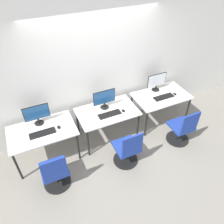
# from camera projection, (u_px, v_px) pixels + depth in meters

# --- Properties ---
(ground_plane) EXTENTS (20.00, 20.00, 0.00)m
(ground_plane) POSITION_uv_depth(u_px,v_px,m) (115.00, 148.00, 4.58)
(ground_plane) COLOR gray
(wall_back) EXTENTS (12.00, 0.05, 2.80)m
(wall_back) POSITION_uv_depth(u_px,v_px,m) (97.00, 70.00, 4.29)
(wall_back) COLOR silver
(wall_back) RESTS_ON ground_plane
(desk_left) EXTENTS (1.21, 0.75, 0.71)m
(desk_left) POSITION_uv_depth(u_px,v_px,m) (42.00, 133.00, 4.01)
(desk_left) COLOR silver
(desk_left) RESTS_ON ground_plane
(monitor_left) EXTENTS (0.46, 0.17, 0.41)m
(monitor_left) POSITION_uv_depth(u_px,v_px,m) (37.00, 114.00, 3.97)
(monitor_left) COLOR black
(monitor_left) RESTS_ON desk_left
(keyboard_left) EXTENTS (0.46, 0.15, 0.02)m
(keyboard_left) POSITION_uv_depth(u_px,v_px,m) (42.00, 133.00, 3.89)
(keyboard_left) COLOR black
(keyboard_left) RESTS_ON desk_left
(mouse_left) EXTENTS (0.06, 0.09, 0.03)m
(mouse_left) POSITION_uv_depth(u_px,v_px,m) (59.00, 127.00, 4.00)
(mouse_left) COLOR black
(mouse_left) RESTS_ON desk_left
(office_chair_left) EXTENTS (0.48, 0.48, 0.87)m
(office_chair_left) POSITION_uv_depth(u_px,v_px,m) (55.00, 174.00, 3.68)
(office_chair_left) COLOR black
(office_chair_left) RESTS_ON ground_plane
(desk_center) EXTENTS (1.21, 0.75, 0.71)m
(desk_center) POSITION_uv_depth(u_px,v_px,m) (107.00, 114.00, 4.43)
(desk_center) COLOR silver
(desk_center) RESTS_ON ground_plane
(monitor_center) EXTENTS (0.46, 0.17, 0.41)m
(monitor_center) POSITION_uv_depth(u_px,v_px,m) (104.00, 98.00, 4.33)
(monitor_center) COLOR black
(monitor_center) RESTS_ON desk_center
(keyboard_center) EXTENTS (0.46, 0.15, 0.02)m
(keyboard_center) POSITION_uv_depth(u_px,v_px,m) (110.00, 114.00, 4.30)
(keyboard_center) COLOR black
(keyboard_center) RESTS_ON desk_center
(mouse_center) EXTENTS (0.06, 0.09, 0.03)m
(mouse_center) POSITION_uv_depth(u_px,v_px,m) (123.00, 111.00, 4.37)
(mouse_center) COLOR black
(mouse_center) RESTS_ON desk_center
(office_chair_center) EXTENTS (0.48, 0.48, 0.87)m
(office_chair_center) POSITION_uv_depth(u_px,v_px,m) (127.00, 150.00, 4.07)
(office_chair_center) COLOR black
(office_chair_center) RESTS_ON ground_plane
(desk_right) EXTENTS (1.21, 0.75, 0.71)m
(desk_right) POSITION_uv_depth(u_px,v_px,m) (161.00, 98.00, 4.85)
(desk_right) COLOR silver
(desk_right) RESTS_ON ground_plane
(monitor_right) EXTENTS (0.46, 0.17, 0.41)m
(monitor_right) POSITION_uv_depth(u_px,v_px,m) (157.00, 81.00, 4.82)
(monitor_right) COLOR black
(monitor_right) RESTS_ON desk_right
(keyboard_right) EXTENTS (0.46, 0.15, 0.02)m
(keyboard_right) POSITION_uv_depth(u_px,v_px,m) (164.00, 97.00, 4.74)
(keyboard_right) COLOR black
(keyboard_right) RESTS_ON desk_right
(mouse_right) EXTENTS (0.06, 0.09, 0.03)m
(mouse_right) POSITION_uv_depth(u_px,v_px,m) (175.00, 94.00, 4.82)
(mouse_right) COLOR black
(mouse_right) RESTS_ON desk_right
(office_chair_right) EXTENTS (0.48, 0.48, 0.87)m
(office_chair_right) POSITION_uv_depth(u_px,v_px,m) (182.00, 129.00, 4.50)
(office_chair_right) COLOR black
(office_chair_right) RESTS_ON ground_plane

